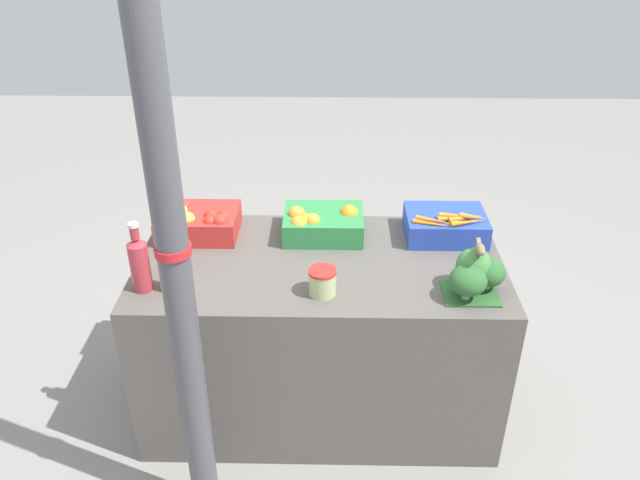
{
  "coord_description": "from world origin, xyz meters",
  "views": [
    {
      "loc": [
        0.04,
        -2.3,
        2.24
      ],
      "look_at": [
        0.0,
        0.0,
        0.91
      ],
      "focal_mm": 35.0,
      "sensor_mm": 36.0,
      "label": 1
    }
  ],
  "objects_px": {
    "support_pole": "(177,279)",
    "carrot_crate": "(446,225)",
    "apple_crate": "(199,221)",
    "sparrow_bird": "(480,250)",
    "broccoli_pile": "(476,274)",
    "pickle_jar": "(322,282)",
    "juice_bottle_cloudy": "(165,263)",
    "juice_bottle_ruby": "(139,262)",
    "orange_crate": "(322,223)"
  },
  "relations": [
    {
      "from": "carrot_crate",
      "to": "sparrow_bird",
      "type": "bearing_deg",
      "value": -84.74
    },
    {
      "from": "support_pole",
      "to": "juice_bottle_ruby",
      "type": "height_order",
      "value": "support_pole"
    },
    {
      "from": "apple_crate",
      "to": "juice_bottle_ruby",
      "type": "distance_m",
      "value": 0.48
    },
    {
      "from": "sparrow_bird",
      "to": "apple_crate",
      "type": "bearing_deg",
      "value": -106.79
    },
    {
      "from": "broccoli_pile",
      "to": "sparrow_bird",
      "type": "bearing_deg",
      "value": -89.03
    },
    {
      "from": "support_pole",
      "to": "juice_bottle_ruby",
      "type": "bearing_deg",
      "value": 122.63
    },
    {
      "from": "juice_bottle_cloudy",
      "to": "pickle_jar",
      "type": "relative_size",
      "value": 2.61
    },
    {
      "from": "carrot_crate",
      "to": "pickle_jar",
      "type": "relative_size",
      "value": 3.21
    },
    {
      "from": "apple_crate",
      "to": "juice_bottle_cloudy",
      "type": "height_order",
      "value": "juice_bottle_cloudy"
    },
    {
      "from": "support_pole",
      "to": "carrot_crate",
      "type": "bearing_deg",
      "value": 40.08
    },
    {
      "from": "broccoli_pile",
      "to": "sparrow_bird",
      "type": "xyz_separation_m",
      "value": [
        0.0,
        -0.02,
        0.12
      ]
    },
    {
      "from": "support_pole",
      "to": "apple_crate",
      "type": "distance_m",
      "value": 0.9
    },
    {
      "from": "carrot_crate",
      "to": "pickle_jar",
      "type": "xyz_separation_m",
      "value": [
        -0.56,
        -0.47,
        -0.0
      ]
    },
    {
      "from": "apple_crate",
      "to": "sparrow_bird",
      "type": "distance_m",
      "value": 1.28
    },
    {
      "from": "orange_crate",
      "to": "juice_bottle_ruby",
      "type": "relative_size",
      "value": 1.21
    },
    {
      "from": "apple_crate",
      "to": "juice_bottle_ruby",
      "type": "height_order",
      "value": "juice_bottle_ruby"
    },
    {
      "from": "apple_crate",
      "to": "sparrow_bird",
      "type": "bearing_deg",
      "value": -21.75
    },
    {
      "from": "broccoli_pile",
      "to": "juice_bottle_ruby",
      "type": "relative_size",
      "value": 0.83
    },
    {
      "from": "support_pole",
      "to": "orange_crate",
      "type": "distance_m",
      "value": 1.0
    },
    {
      "from": "support_pole",
      "to": "pickle_jar",
      "type": "relative_size",
      "value": 19.97
    },
    {
      "from": "apple_crate",
      "to": "orange_crate",
      "type": "distance_m",
      "value": 0.57
    },
    {
      "from": "orange_crate",
      "to": "carrot_crate",
      "type": "bearing_deg",
      "value": 0.13
    },
    {
      "from": "pickle_jar",
      "to": "sparrow_bird",
      "type": "bearing_deg",
      "value": 0.3
    },
    {
      "from": "support_pole",
      "to": "orange_crate",
      "type": "relative_size",
      "value": 6.22
    },
    {
      "from": "support_pole",
      "to": "juice_bottle_cloudy",
      "type": "height_order",
      "value": "support_pole"
    },
    {
      "from": "carrot_crate",
      "to": "sparrow_bird",
      "type": "xyz_separation_m",
      "value": [
        0.04,
        -0.47,
        0.15
      ]
    },
    {
      "from": "apple_crate",
      "to": "support_pole",
      "type": "bearing_deg",
      "value": -82.28
    },
    {
      "from": "juice_bottle_cloudy",
      "to": "sparrow_bird",
      "type": "relative_size",
      "value": 2.16
    },
    {
      "from": "apple_crate",
      "to": "carrot_crate",
      "type": "height_order",
      "value": "carrot_crate"
    },
    {
      "from": "support_pole",
      "to": "pickle_jar",
      "type": "height_order",
      "value": "support_pole"
    },
    {
      "from": "broccoli_pile",
      "to": "pickle_jar",
      "type": "bearing_deg",
      "value": -178.06
    },
    {
      "from": "apple_crate",
      "to": "carrot_crate",
      "type": "bearing_deg",
      "value": -0.04
    },
    {
      "from": "pickle_jar",
      "to": "sparrow_bird",
      "type": "relative_size",
      "value": 0.83
    },
    {
      "from": "orange_crate",
      "to": "sparrow_bird",
      "type": "xyz_separation_m",
      "value": [
        0.61,
        -0.47,
        0.14
      ]
    },
    {
      "from": "support_pole",
      "to": "carrot_crate",
      "type": "height_order",
      "value": "support_pole"
    },
    {
      "from": "juice_bottle_ruby",
      "to": "juice_bottle_cloudy",
      "type": "relative_size",
      "value": 1.02
    },
    {
      "from": "carrot_crate",
      "to": "apple_crate",
      "type": "bearing_deg",
      "value": 179.96
    },
    {
      "from": "carrot_crate",
      "to": "sparrow_bird",
      "type": "distance_m",
      "value": 0.5
    },
    {
      "from": "juice_bottle_cloudy",
      "to": "sparrow_bird",
      "type": "bearing_deg",
      "value": -0.74
    },
    {
      "from": "carrot_crate",
      "to": "juice_bottle_ruby",
      "type": "xyz_separation_m",
      "value": [
        -1.28,
        -0.45,
        0.07
      ]
    },
    {
      "from": "apple_crate",
      "to": "juice_bottle_ruby",
      "type": "relative_size",
      "value": 1.21
    },
    {
      "from": "carrot_crate",
      "to": "juice_bottle_cloudy",
      "type": "xyz_separation_m",
      "value": [
        -1.18,
        -0.45,
        0.06
      ]
    },
    {
      "from": "support_pole",
      "to": "sparrow_bird",
      "type": "height_order",
      "value": "support_pole"
    },
    {
      "from": "support_pole",
      "to": "carrot_crate",
      "type": "distance_m",
      "value": 1.36
    },
    {
      "from": "orange_crate",
      "to": "carrot_crate",
      "type": "height_order",
      "value": "same"
    },
    {
      "from": "carrot_crate",
      "to": "sparrow_bird",
      "type": "relative_size",
      "value": 2.66
    },
    {
      "from": "sparrow_bird",
      "to": "carrot_crate",
      "type": "bearing_deg",
      "value": -169.79
    },
    {
      "from": "juice_bottle_cloudy",
      "to": "sparrow_bird",
      "type": "height_order",
      "value": "juice_bottle_cloudy"
    },
    {
      "from": "broccoli_pile",
      "to": "pickle_jar",
      "type": "height_order",
      "value": "broccoli_pile"
    },
    {
      "from": "sparrow_bird",
      "to": "support_pole",
      "type": "bearing_deg",
      "value": -64.97
    }
  ]
}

